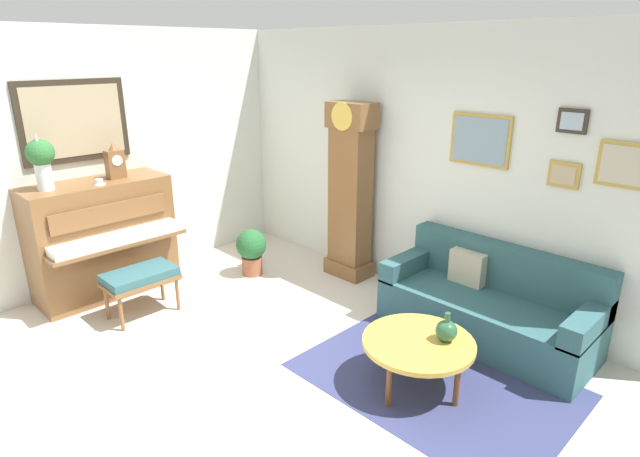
{
  "coord_description": "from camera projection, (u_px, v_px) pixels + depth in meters",
  "views": [
    {
      "loc": [
        3.12,
        -2.15,
        2.55
      ],
      "look_at": [
        -0.26,
        1.21,
        0.9
      ],
      "focal_mm": 29.0,
      "sensor_mm": 36.0,
      "label": 1
    }
  ],
  "objects": [
    {
      "name": "piano",
      "position": [
        103.0,
        238.0,
        5.56
      ],
      "size": [
        0.87,
        1.44,
        1.25
      ],
      "color": "brown",
      "rests_on": "ground_plane"
    },
    {
      "name": "flower_vase",
      "position": [
        41.0,
        158.0,
        4.94
      ],
      "size": [
        0.26,
        0.26,
        0.58
      ],
      "color": "silver",
      "rests_on": "piano"
    },
    {
      "name": "coffee_table",
      "position": [
        418.0,
        344.0,
        4.03
      ],
      "size": [
        0.88,
        0.88,
        0.41
      ],
      "color": "gold",
      "rests_on": "ground_plane"
    },
    {
      "name": "piano_bench",
      "position": [
        140.0,
        278.0,
        5.14
      ],
      "size": [
        0.42,
        0.7,
        0.48
      ],
      "color": "brown",
      "rests_on": "ground_plane"
    },
    {
      "name": "teacup",
      "position": [
        99.0,
        182.0,
        5.24
      ],
      "size": [
        0.12,
        0.12,
        0.06
      ],
      "color": "white",
      "rests_on": "piano"
    },
    {
      "name": "wall_left",
      "position": [
        90.0,
        160.0,
        5.63
      ],
      "size": [
        0.13,
        4.9,
        2.8
      ],
      "color": "silver",
      "rests_on": "ground_plane"
    },
    {
      "name": "potted_plant",
      "position": [
        251.0,
        249.0,
        6.11
      ],
      "size": [
        0.36,
        0.36,
        0.56
      ],
      "color": "#935138",
      "rests_on": "ground_plane"
    },
    {
      "name": "couch",
      "position": [
        489.0,
        306.0,
        4.77
      ],
      "size": [
        1.9,
        0.8,
        0.84
      ],
      "color": "#2D565B",
      "rests_on": "ground_plane"
    },
    {
      "name": "wall_back",
      "position": [
        417.0,
        164.0,
        5.49
      ],
      "size": [
        5.3,
        0.13,
        2.8
      ],
      "color": "silver",
      "rests_on": "ground_plane"
    },
    {
      "name": "area_rug",
      "position": [
        434.0,
        379.0,
        4.22
      ],
      "size": [
        2.1,
        1.5,
        0.01
      ],
      "primitive_type": "cube",
      "color": "navy",
      "rests_on": "ground_plane"
    },
    {
      "name": "grandfather_clock",
      "position": [
        350.0,
        197.0,
        5.9
      ],
      "size": [
        0.52,
        0.34,
        2.03
      ],
      "color": "brown",
      "rests_on": "ground_plane"
    },
    {
      "name": "mantel_clock",
      "position": [
        115.0,
        162.0,
        5.46
      ],
      "size": [
        0.13,
        0.18,
        0.38
      ],
      "color": "brown",
      "rests_on": "piano"
    },
    {
      "name": "ground_plane",
      "position": [
        240.0,
        374.0,
        4.37
      ],
      "size": [
        6.4,
        6.0,
        0.1
      ],
      "primitive_type": "cube",
      "color": "beige"
    },
    {
      "name": "green_jug",
      "position": [
        446.0,
        331.0,
        4.0
      ],
      "size": [
        0.17,
        0.17,
        0.24
      ],
      "color": "#234C33",
      "rests_on": "coffee_table"
    }
  ]
}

